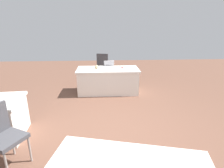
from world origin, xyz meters
TOP-DOWN VIEW (x-y plane):
  - ground_plane at (0.00, 0.00)m, footprint 14.40×14.40m
  - table_foreground at (0.02, -2.19)m, footprint 1.84×0.85m
  - chair_near_front at (0.15, -3.65)m, footprint 0.51×0.51m
  - chair_tucked_left at (1.63, 0.75)m, footprint 0.60×0.60m
  - laptop_silver at (-0.03, -2.33)m, footprint 0.34×0.31m
  - yarn_ball at (0.35, -2.19)m, footprint 0.11×0.11m
  - scissors_red at (-0.42, -2.29)m, footprint 0.04×0.18m

SIDE VIEW (x-z plane):
  - ground_plane at x=0.00m, z-range 0.00..0.00m
  - table_foreground at x=0.02m, z-range 0.00..0.74m
  - chair_tucked_left at x=1.63m, z-range 0.07..1.01m
  - chair_near_front at x=0.15m, z-range 0.08..1.05m
  - scissors_red at x=-0.42m, z-range 0.74..0.74m
  - laptop_silver at x=-0.03m, z-range 0.67..0.88m
  - yarn_ball at x=0.35m, z-range 0.74..0.85m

